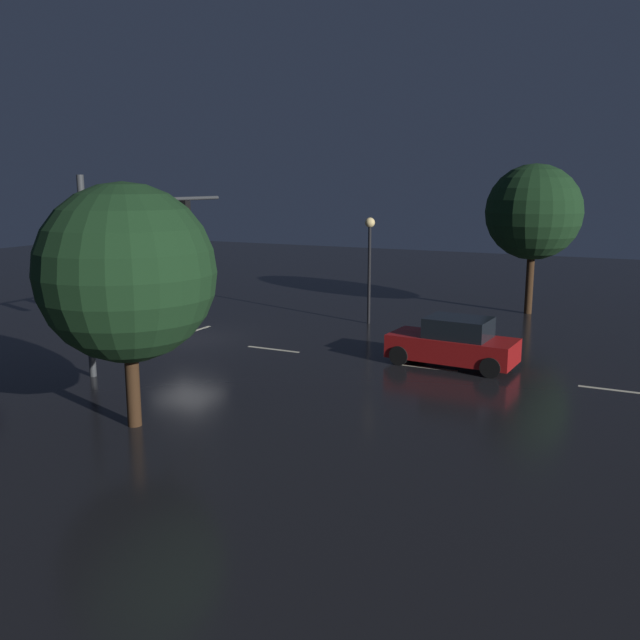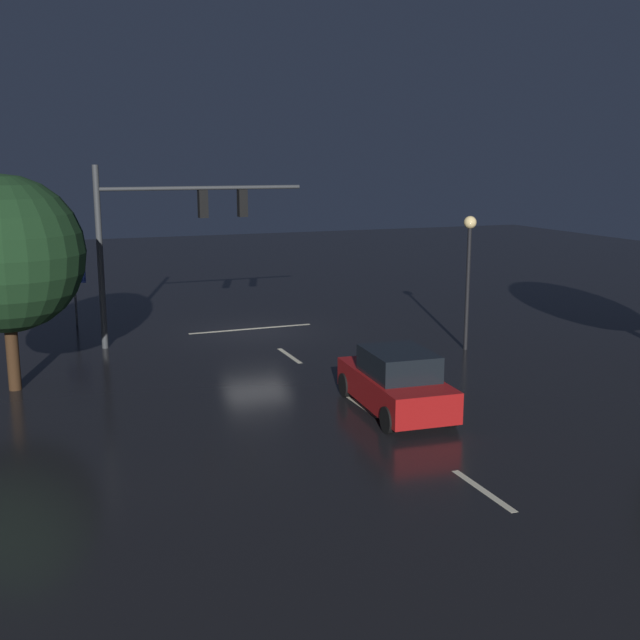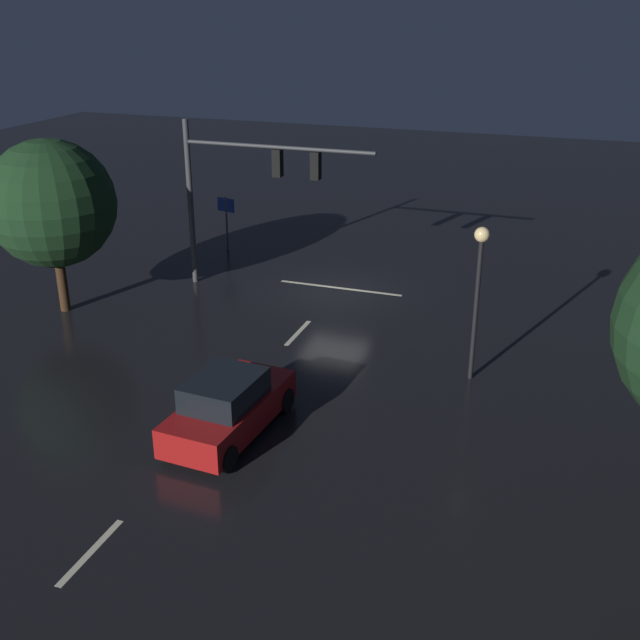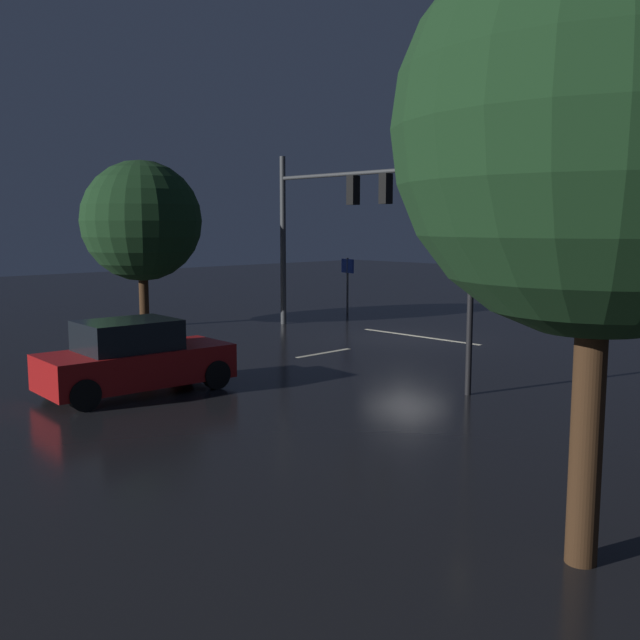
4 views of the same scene
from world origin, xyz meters
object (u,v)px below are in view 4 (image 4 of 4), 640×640
object	(u,v)px
street_lamp_left_kerb	(472,248)
tree_left_near	(602,131)
traffic_signal_assembly	(327,210)
tree_right_near	(142,221)
route_sign	(348,273)
car_approaching	(135,359)

from	to	relation	value
street_lamp_left_kerb	tree_left_near	world-z (taller)	tree_left_near
traffic_signal_assembly	tree_right_near	distance (m)	7.00
street_lamp_left_kerb	tree_left_near	xyz separation A→B (m)	(-5.62, 6.01, 1.50)
tree_left_near	tree_right_near	xyz separation A→B (m)	(20.56, -6.53, -0.85)
route_sign	tree_left_near	distance (m)	23.86
street_lamp_left_kerb	tree_right_near	bearing A→B (deg)	-1.99
car_approaching	traffic_signal_assembly	bearing A→B (deg)	-68.52
traffic_signal_assembly	tree_left_near	xyz separation A→B (m)	(-15.10, 10.90, 0.45)
car_approaching	tree_left_near	size ratio (longest dim) A/B	0.63
tree_left_near	tree_right_near	size ratio (longest dim) A/B	1.14
traffic_signal_assembly	tree_left_near	distance (m)	18.63
traffic_signal_assembly	route_sign	world-z (taller)	traffic_signal_assembly
traffic_signal_assembly	route_sign	bearing A→B (deg)	-54.58
route_sign	car_approaching	bearing A→B (deg)	115.98
car_approaching	tree_right_near	world-z (taller)	tree_right_near
route_sign	tree_right_near	size ratio (longest dim) A/B	0.39
traffic_signal_assembly	tree_right_near	xyz separation A→B (m)	(5.45, 4.37, -0.40)
traffic_signal_assembly	route_sign	xyz separation A→B (m)	(3.05, -4.28, -2.63)
car_approaching	street_lamp_left_kerb	size ratio (longest dim) A/B	0.95
street_lamp_left_kerb	tree_right_near	xyz separation A→B (m)	(14.93, -0.52, 0.65)
street_lamp_left_kerb	traffic_signal_assembly	bearing A→B (deg)	-27.27
traffic_signal_assembly	street_lamp_left_kerb	xyz separation A→B (m)	(-9.48, 4.89, -1.05)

